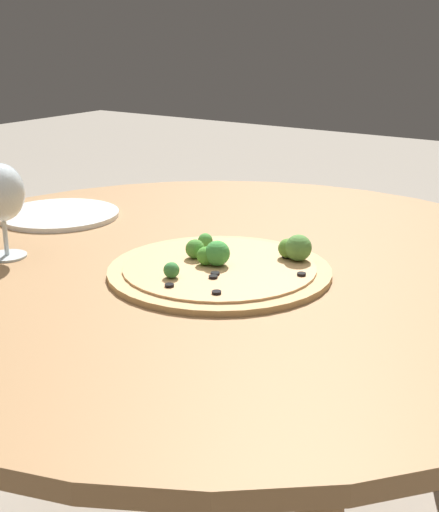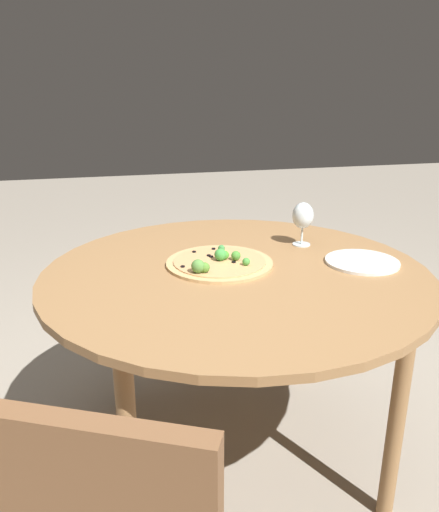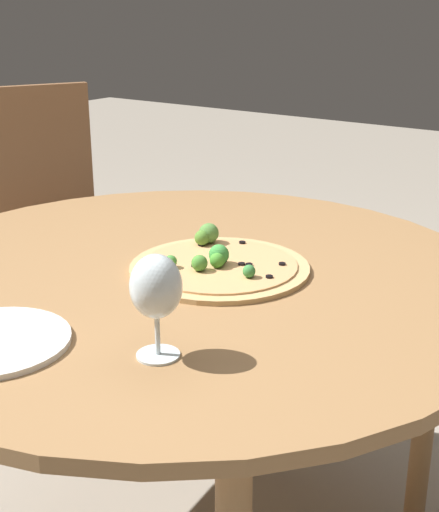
{
  "view_description": "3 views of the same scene",
  "coord_description": "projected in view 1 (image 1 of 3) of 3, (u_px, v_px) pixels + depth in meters",
  "views": [
    {
      "loc": [
        -0.65,
        0.95,
        1.11
      ],
      "look_at": [
        -0.04,
        0.06,
        0.75
      ],
      "focal_mm": 50.0,
      "sensor_mm": 36.0,
      "label": 1
    },
    {
      "loc": [
        -0.41,
        -1.47,
        1.3
      ],
      "look_at": [
        -0.04,
        0.06,
        0.75
      ],
      "focal_mm": 35.0,
      "sensor_mm": 36.0,
      "label": 2
    },
    {
      "loc": [
        1.04,
        0.83,
        1.23
      ],
      "look_at": [
        -0.04,
        0.06,
        0.75
      ],
      "focal_mm": 50.0,
      "sensor_mm": 36.0,
      "label": 3
    }
  ],
  "objects": [
    {
      "name": "wine_glass",
      "position": [
        1.0,
        194.0,
        1.19
      ],
      "size": [
        0.08,
        0.08,
        0.16
      ],
      "color": "silver",
      "rests_on": "dining_table"
    },
    {
      "name": "dining_table",
      "position": [
        219.0,
        296.0,
        1.23
      ],
      "size": [
        1.26,
        1.26,
        0.72
      ],
      "color": "olive",
      "rests_on": "ground_plane"
    },
    {
      "name": "plate_near",
      "position": [
        59.0,
        215.0,
        1.48
      ],
      "size": [
        0.25,
        0.25,
        0.01
      ],
      "color": "white",
      "rests_on": "dining_table"
    },
    {
      "name": "pizza",
      "position": [
        223.0,
        267.0,
        1.14
      ],
      "size": [
        0.36,
        0.36,
        0.06
      ],
      "color": "tan",
      "rests_on": "dining_table"
    }
  ]
}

